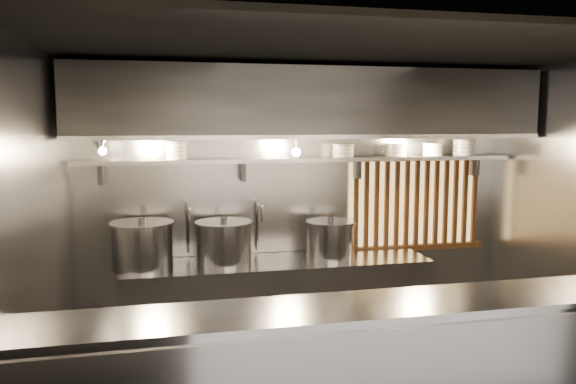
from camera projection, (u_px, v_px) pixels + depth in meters
name	position (u px, v px, depth m)	size (l,w,h in m)	color
ceiling	(346.00, 49.00, 4.24)	(4.50, 4.50, 0.00)	black
wall_back	(299.00, 204.00, 5.86)	(4.50, 4.50, 0.00)	gray
wall_left	(37.00, 245.00, 3.92)	(3.00, 3.00, 0.00)	gray
cooking_bench	(278.00, 305.00, 5.56)	(3.00, 0.70, 0.90)	#A0A0A6
bowl_shelf	(303.00, 159.00, 5.63)	(4.40, 0.34, 0.04)	#A0A0A6
exhaust_hood	(309.00, 104.00, 5.35)	(4.40, 0.81, 0.65)	#2D2D30
wood_screen	(416.00, 203.00, 6.10)	(1.56, 0.09, 1.04)	#FFCE72
faucet_left	(188.00, 219.00, 5.49)	(0.04, 0.30, 0.50)	silver
faucet_right	(258.00, 217.00, 5.65)	(0.04, 0.30, 0.50)	silver
heat_lamp	(99.00, 144.00, 4.74)	(0.25, 0.35, 0.20)	#A0A0A6
pendant_bulb	(296.00, 152.00, 5.48)	(0.09, 0.09, 0.19)	#2D2D30
stock_pot_left	(142.00, 245.00, 5.20)	(0.60, 0.60, 0.48)	#A0A0A6
stock_pot_mid	(224.00, 242.00, 5.38)	(0.69, 0.69, 0.45)	#A0A0A6
stock_pot_right	(330.00, 239.00, 5.59)	(0.58, 0.58, 0.42)	#A0A0A6
bowl_stack_0	(176.00, 150.00, 5.34)	(0.21, 0.21, 0.17)	silver
bowl_stack_1	(343.00, 150.00, 5.71)	(0.23, 0.23, 0.13)	silver
bowl_stack_2	(396.00, 150.00, 5.83)	(0.23, 0.23, 0.13)	silver
bowl_stack_3	(432.00, 149.00, 5.92)	(0.22, 0.22, 0.13)	silver
bowl_stack_4	(464.00, 147.00, 6.00)	(0.24, 0.24, 0.17)	silver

